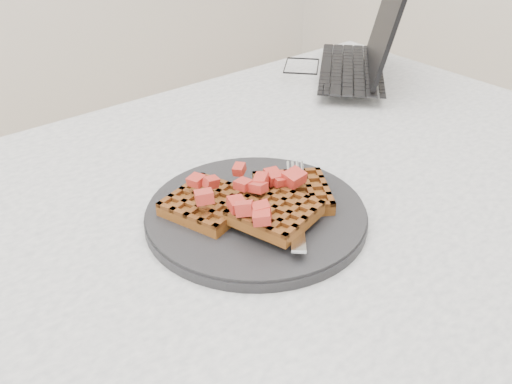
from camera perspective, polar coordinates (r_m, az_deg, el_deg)
table at (r=0.81m, az=0.72°, el=-7.39°), size 1.20×0.80×0.75m
plate at (r=0.70m, az=0.00°, el=-2.24°), size 0.27×0.27×0.02m
waffles at (r=0.68m, az=0.21°, el=-1.03°), size 0.21×0.18×0.03m
strawberry_pile at (r=0.67m, az=0.00°, el=1.02°), size 0.15×0.15×0.02m
fork at (r=0.69m, az=4.01°, el=-1.37°), size 0.14×0.15×0.02m
laptop at (r=1.14m, az=8.50°, el=12.84°), size 0.35×0.35×0.20m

